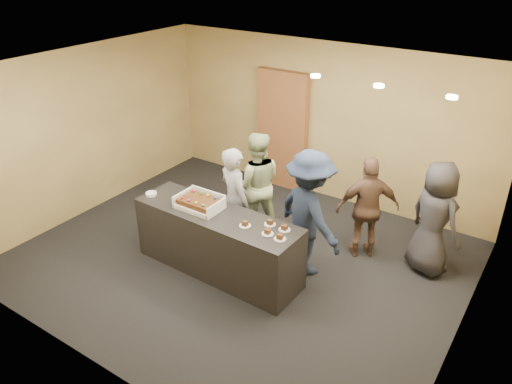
# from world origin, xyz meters

# --- Properties ---
(room) EXTENTS (6.04, 6.00, 2.70)m
(room) POSITION_xyz_m (0.00, 0.00, 1.35)
(room) COLOR black
(room) RESTS_ON ground
(serving_counter) EXTENTS (2.42, 0.77, 0.90)m
(serving_counter) POSITION_xyz_m (-0.10, -0.38, 0.45)
(serving_counter) COLOR black
(serving_counter) RESTS_ON floor
(storage_cabinet) EXTENTS (0.97, 0.15, 2.14)m
(storage_cabinet) POSITION_xyz_m (-0.77, 2.41, 1.07)
(storage_cabinet) COLOR brown
(storage_cabinet) RESTS_ON floor
(cake_box) EXTENTS (0.61, 0.42, 0.18)m
(cake_box) POSITION_xyz_m (-0.39, -0.36, 0.94)
(cake_box) COLOR white
(cake_box) RESTS_ON serving_counter
(sheet_cake) EXTENTS (0.52, 0.36, 0.11)m
(sheet_cake) POSITION_xyz_m (-0.39, -0.38, 1.00)
(sheet_cake) COLOR #3F220E
(sheet_cake) RESTS_ON cake_box
(plate_stack) EXTENTS (0.15, 0.15, 0.04)m
(plate_stack) POSITION_xyz_m (-1.19, -0.48, 0.92)
(plate_stack) COLOR white
(plate_stack) RESTS_ON serving_counter
(slice_a) EXTENTS (0.15, 0.15, 0.07)m
(slice_a) POSITION_xyz_m (0.39, -0.43, 0.92)
(slice_a) COLOR white
(slice_a) RESTS_ON serving_counter
(slice_b) EXTENTS (0.15, 0.15, 0.07)m
(slice_b) POSITION_xyz_m (0.64, -0.23, 0.92)
(slice_b) COLOR white
(slice_b) RESTS_ON serving_counter
(slice_c) EXTENTS (0.15, 0.15, 0.07)m
(slice_c) POSITION_xyz_m (0.74, -0.43, 0.92)
(slice_c) COLOR white
(slice_c) RESTS_ON serving_counter
(slice_d) EXTENTS (0.15, 0.15, 0.07)m
(slice_d) POSITION_xyz_m (0.86, -0.24, 0.92)
(slice_d) COLOR white
(slice_d) RESTS_ON serving_counter
(slice_e) EXTENTS (0.15, 0.15, 0.07)m
(slice_e) POSITION_xyz_m (0.93, -0.45, 0.92)
(slice_e) COLOR white
(slice_e) RESTS_ON serving_counter
(person_server_grey) EXTENTS (0.69, 0.58, 1.62)m
(person_server_grey) POSITION_xyz_m (-0.21, 0.18, 0.81)
(person_server_grey) COLOR gray
(person_server_grey) RESTS_ON floor
(person_sage_man) EXTENTS (1.01, 0.97, 1.64)m
(person_sage_man) POSITION_xyz_m (-0.25, 0.78, 0.82)
(person_sage_man) COLOR #9FB07D
(person_sage_man) RESTS_ON floor
(person_navy_man) EXTENTS (1.32, 1.08, 1.78)m
(person_navy_man) POSITION_xyz_m (0.92, 0.30, 0.89)
(person_navy_man) COLOR #192339
(person_navy_man) RESTS_ON floor
(person_brown_extra) EXTENTS (0.94, 0.83, 1.53)m
(person_brown_extra) POSITION_xyz_m (1.42, 1.11, 0.76)
(person_brown_extra) COLOR brown
(person_brown_extra) RESTS_ON floor
(person_dark_suit) EXTENTS (0.94, 0.84, 1.62)m
(person_dark_suit) POSITION_xyz_m (2.30, 1.25, 0.81)
(person_dark_suit) COLOR #2B2A30
(person_dark_suit) RESTS_ON floor
(ceiling_spotlights) EXTENTS (1.72, 0.12, 0.03)m
(ceiling_spotlights) POSITION_xyz_m (1.60, 0.50, 2.67)
(ceiling_spotlights) COLOR #FFEAC6
(ceiling_spotlights) RESTS_ON ceiling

